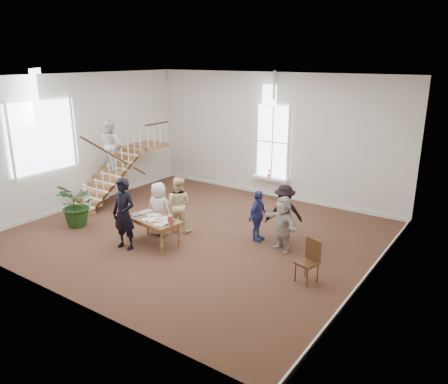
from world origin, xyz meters
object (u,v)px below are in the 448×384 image
Objects in this scene: library_table at (154,221)px; person_yellow at (178,204)px; side_chair at (310,258)px; elderly_woman at (159,209)px; woman_cluster_a at (257,216)px; woman_cluster_c at (283,224)px; floor_plant at (77,205)px; police_officer at (124,214)px; woman_cluster_b at (284,213)px.

person_yellow is (-0.07, 1.11, 0.17)m from library_table.
elderly_woman is at bearing -164.77° from side_chair.
library_table is 2.88m from woman_cluster_a.
floor_plant is (-5.99, -1.98, -0.08)m from woman_cluster_c.
side_chair is (7.28, 0.84, -0.11)m from floor_plant.
side_chair is (4.87, 1.15, -0.41)m from police_officer.
floor_plant reaches higher than library_table.
woman_cluster_a reaches higher than floor_plant.
woman_cluster_c is (3.49, 1.03, -0.02)m from elderly_woman.
woman_cluster_a is at bearing 48.14° from library_table.
elderly_woman is 1.16× the size of floor_plant.
police_officer reaches higher than floor_plant.
woman_cluster_b is at bearing -160.83° from elderly_woman.
elderly_woman reaches higher than library_table.
elderly_woman reaches higher than woman_cluster_c.
floor_plant is (-2.41, 0.30, -0.30)m from police_officer.
police_officer is 4.26m from woman_cluster_c.
police_officer reaches higher than woman_cluster_a.
library_table is at bearing 2.05° from woman_cluster_b.
woman_cluster_a is (2.59, 1.23, -0.05)m from elderly_woman.
library_table is 0.85m from police_officer.
floor_plant is 1.34× the size of side_chair.
woman_cluster_b is 1.60× the size of side_chair.
woman_cluster_b is at bearing 47.54° from library_table.
person_yellow reaches higher than woman_cluster_a.
police_officer reaches higher than person_yellow.
library_table is at bearing 6.71° from floor_plant.
police_officer is 1.93× the size of side_chair.
woman_cluster_a is (2.29, 0.73, -0.10)m from person_yellow.
police_officer is at bearing -119.04° from woman_cluster_c.
floor_plant is (-5.09, -2.18, -0.06)m from woman_cluster_a.
woman_cluster_c is at bearing 77.66° from woman_cluster_b.
library_table is at bearing 127.98° from woman_cluster_a.
police_officer reaches higher than side_chair.
person_yellow reaches higher than woman_cluster_c.
woman_cluster_a is (2.69, 2.48, -0.24)m from police_officer.
woman_cluster_a is (2.21, 1.84, 0.07)m from library_table.
library_table is at bearing -156.98° from side_chair.
woman_cluster_b is (3.29, 2.93, -0.16)m from police_officer.
elderly_woman is at bearing 20.70° from floor_plant.
elderly_woman is 3.64m from woman_cluster_c.
woman_cluster_c is 1.51× the size of side_chair.
police_officer is 5.02m from side_chair.
person_yellow is 1.13× the size of woman_cluster_a.
woman_cluster_a is 1.45× the size of side_chair.
library_table is 4.43m from side_chair.
woman_cluster_c is 1.73m from side_chair.
police_officer is 1.44× the size of floor_plant.
woman_cluster_b reaches higher than library_table.
library_table is 0.72m from elderly_woman.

